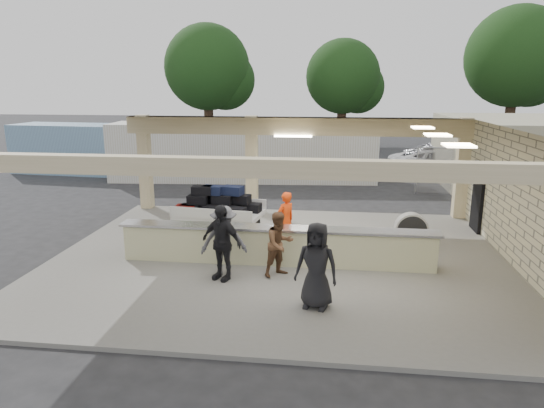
# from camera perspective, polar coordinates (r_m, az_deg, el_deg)

# --- Properties ---
(ground) EXTENTS (120.00, 120.00, 0.00)m
(ground) POSITION_cam_1_polar(r_m,az_deg,el_deg) (13.19, 0.74, -6.60)
(ground) COLOR #242426
(ground) RESTS_ON ground
(pavilion) EXTENTS (12.01, 10.00, 3.55)m
(pavilion) POSITION_cam_1_polar(r_m,az_deg,el_deg) (13.40, 1.98, -0.24)
(pavilion) COLOR slate
(pavilion) RESTS_ON ground
(baggage_counter) EXTENTS (8.20, 0.58, 0.98)m
(baggage_counter) POSITION_cam_1_polar(r_m,az_deg,el_deg) (12.53, 0.50, -4.89)
(baggage_counter) COLOR beige
(baggage_counter) RESTS_ON pavilion
(luggage_cart) EXTENTS (2.76, 1.91, 1.50)m
(luggage_cart) POSITION_cam_1_polar(r_m,az_deg,el_deg) (15.05, -6.35, -0.34)
(luggage_cart) COLOR silver
(luggage_cart) RESTS_ON pavilion
(drum_fan) EXTENTS (0.94, 0.51, 1.03)m
(drum_fan) POSITION_cam_1_polar(r_m,az_deg,el_deg) (14.20, 16.03, -2.91)
(drum_fan) COLOR silver
(drum_fan) RESTS_ON pavilion
(baggage_handler) EXTENTS (0.65, 0.66, 1.64)m
(baggage_handler) POSITION_cam_1_polar(r_m,az_deg,el_deg) (13.56, 1.59, -1.95)
(baggage_handler) COLOR #EE3B0C
(baggage_handler) RESTS_ON pavilion
(passenger_a) EXTENTS (0.80, 0.77, 1.59)m
(passenger_a) POSITION_cam_1_polar(r_m,az_deg,el_deg) (11.66, 0.90, -4.74)
(passenger_a) COLOR brown
(passenger_a) RESTS_ON pavilion
(passenger_b) EXTENTS (1.14, 0.79, 1.83)m
(passenger_b) POSITION_cam_1_polar(r_m,az_deg,el_deg) (11.47, -5.98, -4.50)
(passenger_b) COLOR black
(passenger_b) RESTS_ON pavilion
(passenger_c) EXTENTS (1.17, 0.63, 1.72)m
(passenger_c) POSITION_cam_1_polar(r_m,az_deg,el_deg) (11.78, -5.68, -4.29)
(passenger_c) COLOR #49494E
(passenger_c) RESTS_ON pavilion
(passenger_d) EXTENTS (0.95, 0.55, 1.82)m
(passenger_d) POSITION_cam_1_polar(r_m,az_deg,el_deg) (10.05, 5.26, -7.21)
(passenger_d) COLOR black
(passenger_d) RESTS_ON pavilion
(car_white_a) EXTENTS (4.95, 2.71, 1.36)m
(car_white_a) POSITION_cam_1_polar(r_m,az_deg,el_deg) (26.66, 18.83, 4.65)
(car_white_a) COLOR white
(car_white_a) RESTS_ON ground
(car_dark) EXTENTS (4.76, 1.75, 1.58)m
(car_dark) POSITION_cam_1_polar(r_m,az_deg,el_deg) (27.37, 20.20, 5.00)
(car_dark) COLOR black
(car_dark) RESTS_ON ground
(container_white) EXTENTS (13.03, 3.60, 2.79)m
(container_white) POSITION_cam_1_polar(r_m,az_deg,el_deg) (24.06, -3.41, 6.17)
(container_white) COLOR silver
(container_white) RESTS_ON ground
(container_blue) EXTENTS (10.05, 3.22, 2.57)m
(container_blue) POSITION_cam_1_polar(r_m,az_deg,el_deg) (27.20, -19.12, 6.09)
(container_blue) COLOR #7BA6C5
(container_blue) RESTS_ON ground
(tree_left) EXTENTS (6.60, 6.30, 9.00)m
(tree_left) POSITION_cam_1_polar(r_m,az_deg,el_deg) (37.56, -7.06, 15.28)
(tree_left) COLOR #382619
(tree_left) RESTS_ON ground
(tree_mid) EXTENTS (6.00, 5.60, 8.00)m
(tree_mid) POSITION_cam_1_polar(r_m,az_deg,el_deg) (38.45, 8.82, 14.25)
(tree_mid) COLOR #382619
(tree_mid) RESTS_ON ground
(tree_right) EXTENTS (7.20, 7.00, 10.00)m
(tree_right) POSITION_cam_1_polar(r_m,az_deg,el_deg) (39.65, 27.15, 14.74)
(tree_right) COLOR #382619
(tree_right) RESTS_ON ground
(adjacent_building) EXTENTS (6.00, 8.00, 3.20)m
(adjacent_building) POSITION_cam_1_polar(r_m,az_deg,el_deg) (23.91, 27.07, 5.13)
(adjacent_building) COLOR #B2AC8D
(adjacent_building) RESTS_ON ground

